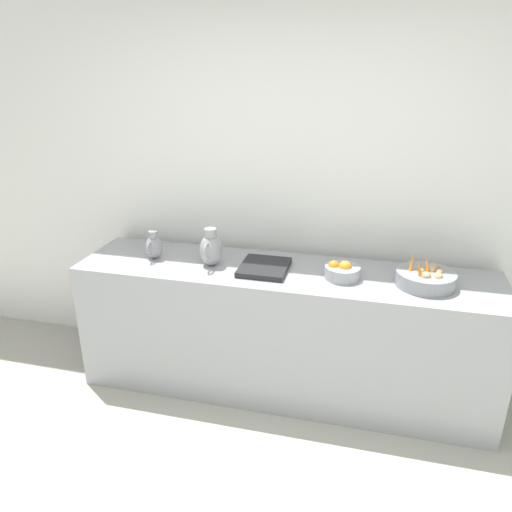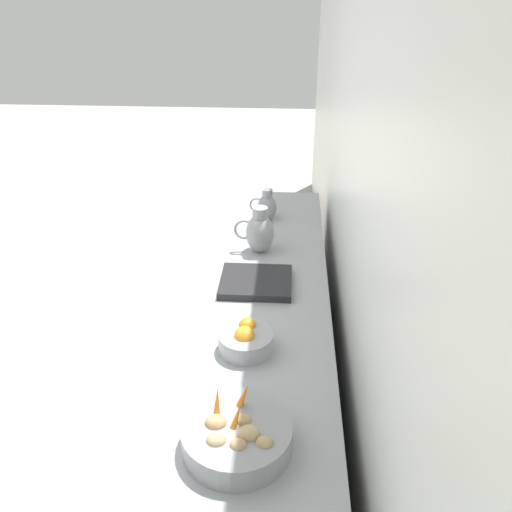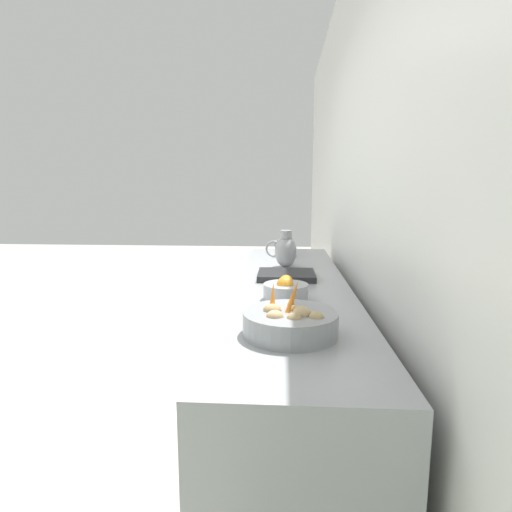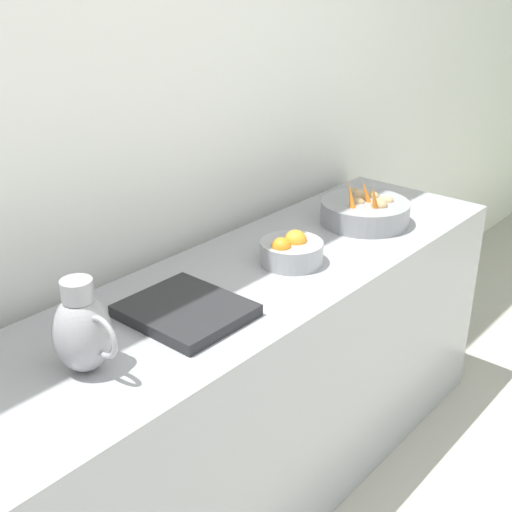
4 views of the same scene
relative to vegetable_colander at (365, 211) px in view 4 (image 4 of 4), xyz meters
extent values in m
cube|color=white|center=(-0.45, -0.36, 0.56)|extent=(0.10, 8.90, 3.00)
cube|color=#9EA0A5|center=(-0.02, -0.86, -0.50)|extent=(0.63, 2.72, 0.89)
cylinder|color=gray|center=(0.00, 0.00, 0.00)|extent=(0.35, 0.35, 0.09)
torus|color=gray|center=(0.00, 0.00, -0.04)|extent=(0.20, 0.20, 0.01)
cone|color=orange|center=(-0.01, -0.09, 0.08)|extent=(0.07, 0.04, 0.13)
cone|color=orange|center=(0.00, 0.00, 0.07)|extent=(0.06, 0.05, 0.12)
cone|color=orange|center=(0.07, -0.05, 0.08)|extent=(0.04, 0.06, 0.12)
ellipsoid|color=tan|center=(-0.01, 0.07, 0.04)|extent=(0.05, 0.05, 0.04)
ellipsoid|color=tan|center=(-0.09, 0.06, 0.04)|extent=(0.05, 0.05, 0.04)
ellipsoid|color=tan|center=(0.06, -0.01, 0.04)|extent=(0.07, 0.06, 0.05)
ellipsoid|color=tan|center=(-0.02, -0.03, 0.04)|extent=(0.05, 0.04, 0.04)
ellipsoid|color=tan|center=(-0.04, 0.03, 0.05)|extent=(0.07, 0.06, 0.05)
ellipsoid|color=tan|center=(0.05, 0.06, 0.04)|extent=(0.06, 0.05, 0.04)
cylinder|color=#9EA0A5|center=(0.01, -0.49, -0.01)|extent=(0.22, 0.22, 0.08)
sphere|color=orange|center=(0.01, -0.55, 0.03)|extent=(0.07, 0.07, 0.07)
sphere|color=orange|center=(0.02, -0.48, 0.03)|extent=(0.08, 0.08, 0.08)
ellipsoid|color=#939399|center=(0.01, -1.34, 0.06)|extent=(0.15, 0.15, 0.21)
cylinder|color=#939399|center=(0.01, -1.34, 0.18)|extent=(0.08, 0.08, 0.06)
torus|color=#939399|center=(0.09, -1.34, 0.08)|extent=(0.11, 0.01, 0.11)
cube|color=#232326|center=(0.01, -0.99, -0.03)|extent=(0.34, 0.30, 0.04)
camera|label=1|loc=(2.81, -0.34, 1.20)|focal=34.23mm
camera|label=2|loc=(-0.14, 1.19, 1.27)|focal=37.21mm
camera|label=3|loc=(0.03, 1.46, 0.48)|focal=29.01mm
camera|label=4|loc=(1.27, -2.15, 0.92)|focal=46.73mm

